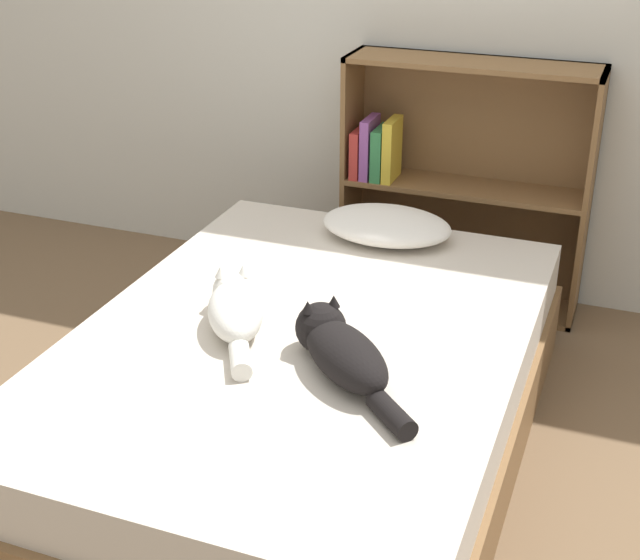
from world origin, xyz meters
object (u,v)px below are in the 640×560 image
pillow (387,225)px  bookshelf (458,179)px  cat_light (235,309)px  bed (304,391)px  cat_dark (341,350)px

pillow → bookshelf: bearing=73.5°
pillow → cat_light: (-0.23, -0.80, 0.01)m
bookshelf → pillow: bearing=-106.5°
bed → bookshelf: size_ratio=1.87×
bed → cat_light: bearing=-163.9°
pillow → bed: bearing=-92.4°
cat_light → cat_dark: (0.38, -0.12, 0.01)m
pillow → bookshelf: 0.52m
bookshelf → cat_light: bearing=-106.1°
bed → pillow: size_ratio=3.93×
cat_light → cat_dark: bearing=-137.0°
bed → bookshelf: 1.29m
pillow → cat_dark: size_ratio=1.06×
cat_light → cat_dark: size_ratio=1.01×
pillow → bookshelf: bookshelf is taller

